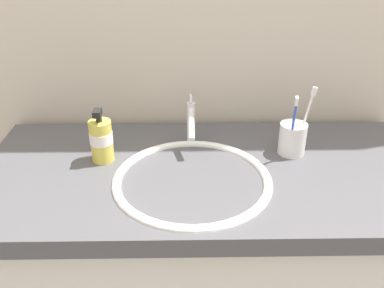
{
  "coord_description": "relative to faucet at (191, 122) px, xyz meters",
  "views": [
    {
      "loc": [
        -0.05,
        -0.95,
        1.42
      ],
      "look_at": [
        -0.04,
        -0.03,
        0.91
      ],
      "focal_mm": 39.3,
      "sensor_mm": 36.0,
      "label": 1
    }
  ],
  "objects": [
    {
      "name": "tiled_wall_back",
      "position": [
        0.04,
        0.18,
        0.3
      ],
      "size": [
        2.41,
        0.04,
        2.4
      ],
      "primitive_type": "cube",
      "color": "beige",
      "rests_on": "ground"
    },
    {
      "name": "vanity_counter",
      "position": [
        0.04,
        -0.14,
        -0.48
      ],
      "size": [
        1.21,
        0.56,
        0.82
      ],
      "color": "silver",
      "rests_on": "ground"
    },
    {
      "name": "sink_basin",
      "position": [
        0.0,
        -0.2,
        -0.11
      ],
      "size": [
        0.41,
        0.41,
        0.11
      ],
      "color": "white",
      "rests_on": "vanity_counter"
    },
    {
      "name": "faucet",
      "position": [
        0.0,
        0.0,
        0.0
      ],
      "size": [
        0.02,
        0.15,
        0.14
      ],
      "color": "silver",
      "rests_on": "sink_basin"
    },
    {
      "name": "toothbrush_cup",
      "position": [
        0.28,
        -0.06,
        -0.03
      ],
      "size": [
        0.08,
        0.08,
        0.09
      ],
      "primitive_type": "cylinder",
      "color": "white",
      "rests_on": "vanity_counter"
    },
    {
      "name": "toothbrush_blue",
      "position": [
        0.27,
        -0.09,
        0.04
      ],
      "size": [
        0.01,
        0.04,
        0.19
      ],
      "color": "blue",
      "rests_on": "toothbrush_cup"
    },
    {
      "name": "toothbrush_white",
      "position": [
        0.31,
        -0.05,
        0.04
      ],
      "size": [
        0.04,
        0.01,
        0.19
      ],
      "color": "white",
      "rests_on": "toothbrush_cup"
    },
    {
      "name": "soap_dispenser",
      "position": [
        -0.24,
        -0.09,
        -0.01
      ],
      "size": [
        0.06,
        0.06,
        0.16
      ],
      "color": "#DBCC4C",
      "rests_on": "vanity_counter"
    }
  ]
}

